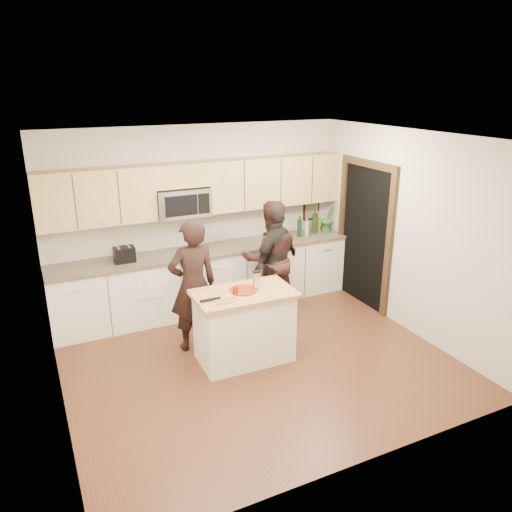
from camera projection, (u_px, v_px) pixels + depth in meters
name	position (u px, v px, depth m)	size (l,w,h in m)	color
floor	(257.00, 360.00, 6.18)	(4.50, 4.50, 0.00)	#502D1B
room_shell	(257.00, 226.00, 5.61)	(4.52, 4.02, 2.71)	#B9B09E
back_cabinetry	(208.00, 279.00, 7.47)	(4.50, 0.66, 0.94)	silver
upper_cabinetry	(204.00, 186.00, 7.15)	(4.50, 0.33, 0.75)	tan
microwave	(182.00, 202.00, 7.04)	(0.76, 0.41, 0.40)	silver
doorway	(365.00, 230.00, 7.48)	(0.06, 1.25, 2.20)	black
framed_picture	(311.00, 208.00, 8.24)	(0.30, 0.03, 0.38)	black
dish_towel	(147.00, 272.00, 6.81)	(0.34, 0.60, 0.48)	white
island	(244.00, 326.00, 6.07)	(1.22, 0.73, 0.90)	silver
red_plate	(243.00, 290.00, 5.95)	(0.34, 0.34, 0.02)	maroon
box_grater	(256.00, 279.00, 5.97)	(0.09, 0.06, 0.22)	silver
drink_glass	(235.00, 290.00, 5.85)	(0.06, 0.06, 0.10)	maroon
cutting_board	(222.00, 297.00, 5.76)	(0.27, 0.18, 0.02)	#B47B4B
tongs	(210.00, 299.00, 5.66)	(0.25, 0.03, 0.02)	black
knife	(225.00, 303.00, 5.59)	(0.22, 0.02, 0.01)	silver
toaster	(124.00, 254.00, 6.77)	(0.28, 0.20, 0.21)	black
bottle_cluster	(312.00, 224.00, 7.99)	(0.46, 0.17, 0.38)	black
orchid	(327.00, 218.00, 8.12)	(0.25, 0.20, 0.45)	#35772F
woman_left	(193.00, 285.00, 6.22)	(0.63, 0.41, 1.72)	black
woman_center	(270.00, 259.00, 7.17)	(0.83, 0.65, 1.71)	black
woman_right	(276.00, 262.00, 7.11)	(0.98, 0.41, 1.67)	black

